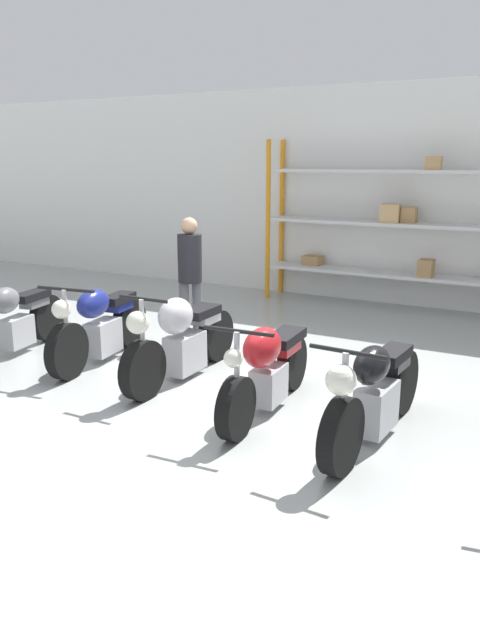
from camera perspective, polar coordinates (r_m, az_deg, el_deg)
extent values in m
plane|color=#9EA3A0|center=(6.63, -1.68, -6.63)|extent=(30.00, 30.00, 0.00)
cube|color=white|center=(10.88, 12.21, 11.06)|extent=(30.00, 0.08, 3.60)
cylinder|color=orange|center=(10.93, 2.58, 9.06)|extent=(0.08, 0.08, 2.72)
cylinder|color=orange|center=(11.43, 3.82, 9.27)|extent=(0.08, 0.08, 2.72)
cube|color=silver|center=(10.49, 14.79, 3.97)|extent=(4.69, 0.55, 0.05)
cube|color=silver|center=(10.38, 15.08, 8.44)|extent=(4.69, 0.55, 0.05)
cube|color=silver|center=(10.34, 15.39, 12.97)|extent=(4.69, 0.55, 0.05)
cube|color=tan|center=(10.18, 17.29, 13.55)|extent=(0.26, 0.33, 0.21)
cube|color=#A87F51|center=(10.28, 16.65, 4.56)|extent=(0.23, 0.27, 0.28)
cube|color=tan|center=(10.35, 13.59, 9.45)|extent=(0.31, 0.24, 0.29)
cube|color=#A87F51|center=(10.39, 15.20, 9.26)|extent=(0.23, 0.25, 0.25)
cube|color=#A87F51|center=(11.10, 6.67, 5.46)|extent=(0.34, 0.29, 0.16)
cylinder|color=black|center=(8.82, -17.22, 0.21)|extent=(0.24, 0.64, 0.63)
cube|color=#ADADB2|center=(8.33, -19.73, -1.02)|extent=(0.31, 0.48, 0.37)
ellipsoid|color=slate|center=(8.11, -20.73, 1.68)|extent=(0.35, 0.49, 0.32)
cube|color=black|center=(8.51, -18.52, 2.11)|extent=(0.32, 0.58, 0.10)
cube|color=slate|center=(8.57, -18.28, 1.59)|extent=(0.26, 0.41, 0.12)
cylinder|color=black|center=(7.19, -15.53, -2.76)|extent=(0.23, 0.66, 0.64)
cylinder|color=black|center=(8.27, -10.05, -0.21)|extent=(0.23, 0.66, 0.64)
cube|color=#ADADB2|center=(7.77, -12.38, -1.53)|extent=(0.32, 0.52, 0.41)
ellipsoid|color=navy|center=(7.52, -13.27, 1.47)|extent=(0.36, 0.57, 0.34)
cube|color=black|center=(7.98, -11.08, 1.94)|extent=(0.31, 0.54, 0.10)
cube|color=navy|center=(8.01, -11.00, 1.34)|extent=(0.25, 0.39, 0.12)
cylinder|color=#ADADB2|center=(7.12, -15.62, -0.06)|extent=(0.06, 0.06, 0.69)
sphere|color=silver|center=(7.03, -16.03, 0.95)|extent=(0.21, 0.21, 0.21)
cylinder|color=black|center=(7.06, -15.67, 2.71)|extent=(0.72, 0.14, 0.04)
cylinder|color=black|center=(6.42, -8.88, -4.55)|extent=(0.15, 0.63, 0.63)
cylinder|color=black|center=(7.58, -2.22, -1.41)|extent=(0.15, 0.63, 0.63)
cube|color=#ADADB2|center=(7.04, -5.03, -2.99)|extent=(0.27, 0.52, 0.43)
ellipsoid|color=#B7B7BF|center=(6.77, -5.91, 0.37)|extent=(0.34, 0.47, 0.40)
cube|color=black|center=(7.20, -3.64, 0.78)|extent=(0.28, 0.51, 0.10)
cube|color=#B7B7BF|center=(7.30, -3.26, 0.24)|extent=(0.24, 0.36, 0.12)
cylinder|color=#ADADB2|center=(6.33, -8.89, -1.36)|extent=(0.05, 0.05, 0.73)
sphere|color=silver|center=(6.24, -9.33, -0.23)|extent=(0.23, 0.23, 0.23)
cylinder|color=black|center=(6.26, -8.86, 1.92)|extent=(0.57, 0.04, 0.04)
cylinder|color=black|center=(5.47, -0.38, -8.08)|extent=(0.17, 0.58, 0.57)
cylinder|color=black|center=(6.67, 4.78, -3.93)|extent=(0.17, 0.58, 0.57)
cube|color=#ADADB2|center=(6.12, 2.65, -5.91)|extent=(0.27, 0.45, 0.36)
ellipsoid|color=#B2191E|center=(5.83, 2.05, -2.51)|extent=(0.35, 0.56, 0.37)
cube|color=black|center=(6.37, 4.14, -1.59)|extent=(0.30, 0.61, 0.10)
cube|color=#B2191E|center=(6.38, 4.06, -2.41)|extent=(0.25, 0.43, 0.12)
cylinder|color=#ADADB2|center=(5.37, -0.29, -4.63)|extent=(0.05, 0.05, 0.69)
sphere|color=silver|center=(5.27, -0.62, -3.52)|extent=(0.17, 0.17, 0.17)
cylinder|color=black|center=(5.29, -0.15, -1.03)|extent=(0.65, 0.08, 0.04)
cylinder|color=black|center=(4.96, 9.24, -10.43)|extent=(0.18, 0.63, 0.63)
cylinder|color=black|center=(6.21, 14.53, -5.50)|extent=(0.18, 0.63, 0.63)
cube|color=#ADADB2|center=(5.63, 12.36, -7.83)|extent=(0.28, 0.51, 0.42)
ellipsoid|color=black|center=(5.33, 11.97, -4.05)|extent=(0.30, 0.51, 0.32)
cube|color=black|center=(5.81, 13.77, -3.09)|extent=(0.26, 0.52, 0.10)
cube|color=black|center=(5.90, 13.93, -3.76)|extent=(0.21, 0.37, 0.12)
cylinder|color=#ADADB2|center=(4.84, 9.49, -6.75)|extent=(0.05, 0.05, 0.67)
sphere|color=silver|center=(4.74, 9.23, -5.46)|extent=(0.24, 0.24, 0.24)
cylinder|color=black|center=(4.76, 9.80, -2.88)|extent=(0.62, 0.07, 0.04)
cylinder|color=#595960|center=(8.44, -3.91, 0.83)|extent=(0.13, 0.13, 0.80)
cylinder|color=#595960|center=(8.41, -5.12, 0.76)|extent=(0.13, 0.13, 0.80)
cylinder|color=#232328|center=(8.28, -4.62, 5.64)|extent=(0.45, 0.45, 0.64)
sphere|color=tan|center=(8.23, -4.68, 8.58)|extent=(0.22, 0.22, 0.22)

